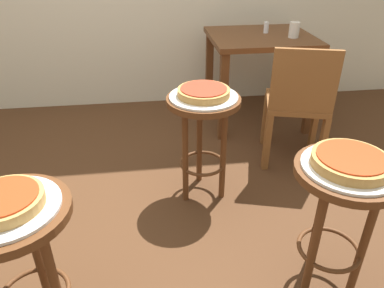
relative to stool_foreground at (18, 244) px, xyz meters
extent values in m
plane|color=#4C2D19|center=(0.37, 0.74, -0.49)|extent=(6.00, 6.00, 0.00)
cylinder|color=#5B3319|center=(0.00, 0.00, 0.14)|extent=(0.42, 0.42, 0.03)
cylinder|color=#5B3319|center=(0.00, 0.13, -0.18)|extent=(0.04, 0.04, 0.61)
cylinder|color=silver|center=(0.00, 0.00, 0.16)|extent=(0.36, 0.36, 0.01)
cylinder|color=tan|center=(0.00, 0.00, 0.19)|extent=(0.26, 0.26, 0.04)
cylinder|color=red|center=(0.00, 0.00, 0.21)|extent=(0.23, 0.23, 0.01)
cylinder|color=#5B3319|center=(1.25, 0.08, 0.14)|extent=(0.42, 0.42, 0.03)
cylinder|color=#5B3319|center=(1.25, 0.21, -0.18)|extent=(0.04, 0.04, 0.61)
cylinder|color=#5B3319|center=(1.14, 0.02, -0.18)|extent=(0.04, 0.04, 0.61)
cylinder|color=#5B3319|center=(1.36, 0.02, -0.18)|extent=(0.04, 0.04, 0.61)
torus|color=#5B3319|center=(1.25, 0.08, -0.27)|extent=(0.28, 0.28, 0.02)
cylinder|color=white|center=(1.25, 0.08, 0.16)|extent=(0.37, 0.37, 0.01)
cylinder|color=#B78442|center=(1.25, 0.08, 0.19)|extent=(0.30, 0.30, 0.04)
cylinder|color=red|center=(1.25, 0.08, 0.21)|extent=(0.26, 0.26, 0.01)
cylinder|color=#5B3319|center=(0.80, 0.85, 0.14)|extent=(0.42, 0.42, 0.03)
cylinder|color=#5B3319|center=(0.80, 0.98, -0.18)|extent=(0.04, 0.04, 0.61)
cylinder|color=#5B3319|center=(0.69, 0.79, -0.18)|extent=(0.04, 0.04, 0.61)
cylinder|color=#5B3319|center=(0.91, 0.79, -0.18)|extent=(0.04, 0.04, 0.61)
torus|color=#5B3319|center=(0.80, 0.85, -0.27)|extent=(0.28, 0.28, 0.02)
cylinder|color=white|center=(0.80, 0.85, 0.16)|extent=(0.38, 0.38, 0.01)
cylinder|color=#B78442|center=(0.80, 0.85, 0.19)|extent=(0.29, 0.29, 0.04)
cylinder|color=#B23823|center=(0.80, 0.85, 0.21)|extent=(0.26, 0.26, 0.01)
cube|color=#5B3319|center=(1.42, 1.84, 0.23)|extent=(0.81, 0.72, 0.04)
cube|color=#5B3319|center=(1.06, 1.53, -0.14)|extent=(0.06, 0.06, 0.69)
cube|color=#5B3319|center=(1.77, 1.53, -0.14)|extent=(0.06, 0.06, 0.69)
cube|color=#5B3319|center=(1.06, 2.15, -0.14)|extent=(0.06, 0.06, 0.69)
cube|color=#5B3319|center=(1.77, 2.15, -0.14)|extent=(0.06, 0.06, 0.69)
cylinder|color=silver|center=(1.64, 1.73, 0.30)|extent=(0.08, 0.08, 0.12)
cylinder|color=white|center=(1.47, 1.90, 0.29)|extent=(0.04, 0.04, 0.09)
cube|color=brown|center=(1.50, 1.18, -0.05)|extent=(0.49, 0.49, 0.04)
cube|color=brown|center=(1.45, 1.01, 0.16)|extent=(0.39, 0.14, 0.40)
cube|color=brown|center=(1.72, 1.30, -0.28)|extent=(0.04, 0.04, 0.42)
cube|color=brown|center=(1.37, 1.40, -0.28)|extent=(0.04, 0.04, 0.42)
cube|color=brown|center=(1.62, 0.96, -0.28)|extent=(0.04, 0.04, 0.42)
cube|color=brown|center=(1.27, 1.05, -0.28)|extent=(0.04, 0.04, 0.42)
camera|label=1|loc=(0.49, -1.03, 0.96)|focal=34.67mm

